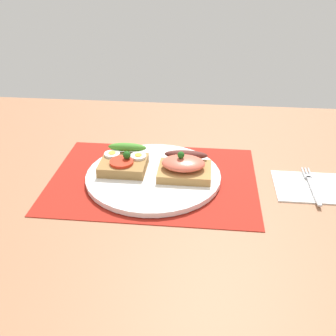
# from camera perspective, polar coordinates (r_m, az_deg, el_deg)

# --- Properties ---
(ground_plane) EXTENTS (1.20, 0.90, 0.03)m
(ground_plane) POSITION_cam_1_polar(r_m,az_deg,el_deg) (0.82, -2.09, -2.60)
(ground_plane) COLOR #9F6B4A
(placemat) EXTENTS (0.42, 0.30, 0.00)m
(placemat) POSITION_cam_1_polar(r_m,az_deg,el_deg) (0.81, -2.11, -1.55)
(placemat) COLOR #9F1E14
(placemat) RESTS_ON ground_plane
(plate) EXTENTS (0.27, 0.27, 0.01)m
(plate) POSITION_cam_1_polar(r_m,az_deg,el_deg) (0.81, -2.12, -1.14)
(plate) COLOR white
(plate) RESTS_ON placemat
(sandwich_egg_tomato) EXTENTS (0.09, 0.10, 0.04)m
(sandwich_egg_tomato) POSITION_cam_1_polar(r_m,az_deg,el_deg) (0.82, -6.35, 0.93)
(sandwich_egg_tomato) COLOR #9D743F
(sandwich_egg_tomato) RESTS_ON plate
(sandwich_salmon) EXTENTS (0.11, 0.10, 0.05)m
(sandwich_salmon) POSITION_cam_1_polar(r_m,az_deg,el_deg) (0.79, 2.34, 0.23)
(sandwich_salmon) COLOR #B18247
(sandwich_salmon) RESTS_ON plate
(napkin) EXTENTS (0.14, 0.11, 0.01)m
(napkin) POSITION_cam_1_polar(r_m,az_deg,el_deg) (0.83, 19.79, -2.56)
(napkin) COLOR white
(napkin) RESTS_ON ground_plane
(fork) EXTENTS (0.02, 0.14, 0.00)m
(fork) POSITION_cam_1_polar(r_m,az_deg,el_deg) (0.83, 19.94, -2.21)
(fork) COLOR #B7B7BC
(fork) RESTS_ON napkin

